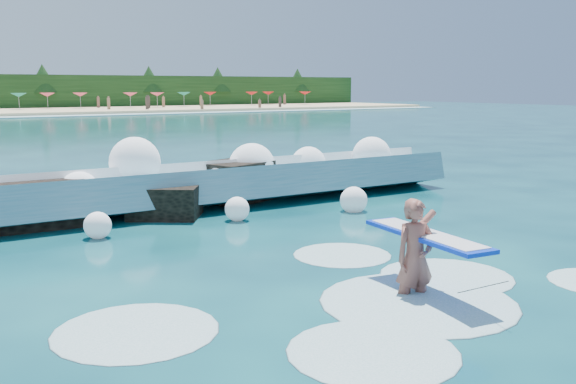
% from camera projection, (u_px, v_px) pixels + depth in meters
% --- Properties ---
extents(ground, '(200.00, 200.00, 0.00)m').
position_uv_depth(ground, '(278.00, 286.00, 10.88)').
color(ground, '#072F3B').
rests_on(ground, ground).
extents(breaking_wave, '(17.87, 2.79, 1.54)m').
position_uv_depth(breaking_wave, '(176.00, 189.00, 17.74)').
color(breaking_wave, teal).
rests_on(breaking_wave, ground).
extents(rock_cluster, '(8.08, 3.32, 1.36)m').
position_uv_depth(rock_cluster, '(140.00, 198.00, 16.96)').
color(rock_cluster, black).
rests_on(rock_cluster, ground).
extents(surfer_with_board, '(1.12, 3.05, 1.92)m').
position_uv_depth(surfer_with_board, '(418.00, 253.00, 10.23)').
color(surfer_with_board, '#8F4F43').
rests_on(surfer_with_board, ground).
extents(wave_spray, '(14.60, 4.55, 2.06)m').
position_uv_depth(wave_spray, '(178.00, 174.00, 17.63)').
color(wave_spray, white).
rests_on(wave_spray, ground).
extents(surf_foam, '(9.54, 6.10, 0.16)m').
position_uv_depth(surf_foam, '(384.00, 300.00, 10.16)').
color(surf_foam, silver).
rests_on(surf_foam, ground).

